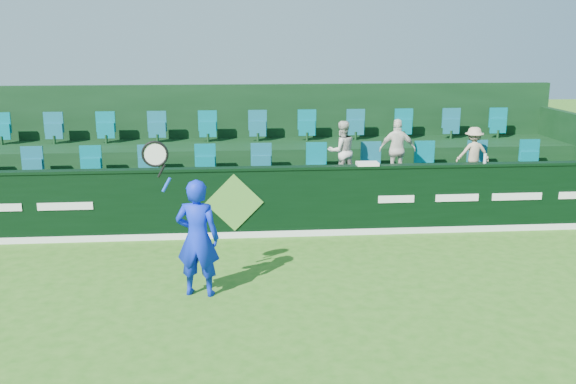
{
  "coord_description": "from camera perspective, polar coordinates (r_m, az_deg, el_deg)",
  "views": [
    {
      "loc": [
        0.01,
        -7.8,
        3.74
      ],
      "look_at": [
        0.92,
        2.8,
        1.15
      ],
      "focal_mm": 40.0,
      "sensor_mm": 36.0,
      "label": 1
    }
  ],
  "objects": [
    {
      "name": "drinks_bottle",
      "position": [
        12.96,
        17.11,
        2.87
      ],
      "size": [
        0.06,
        0.06,
        0.19
      ],
      "primitive_type": "cylinder",
      "color": "silver",
      "rests_on": "sponsor_hoarding"
    },
    {
      "name": "stand_rear",
      "position": [
        15.45,
        -4.9,
        4.23
      ],
      "size": [
        16.0,
        4.1,
        2.6
      ],
      "color": "black",
      "rests_on": "ground"
    },
    {
      "name": "towel",
      "position": [
        12.3,
        7.07,
        2.51
      ],
      "size": [
        0.41,
        0.27,
        0.06
      ],
      "primitive_type": "cube",
      "color": "white",
      "rests_on": "sponsor_hoarding"
    },
    {
      "name": "seat_row_front",
      "position": [
        13.56,
        -4.87,
        2.4
      ],
      "size": [
        13.5,
        0.5,
        0.6
      ],
      "primitive_type": "cube",
      "color": "#145A6E",
      "rests_on": "stand_tier_front"
    },
    {
      "name": "tennis_player",
      "position": [
        9.46,
        -8.09,
        -3.98
      ],
      "size": [
        1.15,
        0.54,
        2.4
      ],
      "color": "#0C25D6",
      "rests_on": "ground"
    },
    {
      "name": "stand_tier_front",
      "position": [
        13.32,
        -4.8,
        -0.89
      ],
      "size": [
        16.0,
        2.0,
        0.8
      ],
      "primitive_type": "cube",
      "color": "black",
      "rests_on": "ground"
    },
    {
      "name": "ground",
      "position": [
        8.65,
        -4.58,
        -11.98
      ],
      "size": [
        60.0,
        60.0,
        0.0
      ],
      "primitive_type": "plane",
      "color": "#2D6919",
      "rests_on": "ground"
    },
    {
      "name": "spectator_right",
      "position": [
        14.07,
        16.15,
        3.35
      ],
      "size": [
        0.71,
        0.41,
        1.1
      ],
      "primitive_type": "imported",
      "rotation": [
        0.0,
        0.0,
        3.14
      ],
      "color": "tan",
      "rests_on": "stand_tier_front"
    },
    {
      "name": "seat_row_back",
      "position": [
        15.25,
        -4.93,
        5.56
      ],
      "size": [
        13.5,
        0.5,
        0.6
      ],
      "primitive_type": "cube",
      "color": "#145A6E",
      "rests_on": "stand_tier_back"
    },
    {
      "name": "stand_tier_back",
      "position": [
        15.12,
        -4.85,
        1.83
      ],
      "size": [
        16.0,
        1.8,
        1.3
      ],
      "primitive_type": "cube",
      "color": "black",
      "rests_on": "ground"
    },
    {
      "name": "spectator_middle",
      "position": [
        13.56,
        9.7,
        3.72
      ],
      "size": [
        0.79,
        0.43,
        1.28
      ],
      "primitive_type": "imported",
      "rotation": [
        0.0,
        0.0,
        2.98
      ],
      "color": "silver",
      "rests_on": "stand_tier_front"
    },
    {
      "name": "sponsor_hoarding",
      "position": [
        12.19,
        -4.79,
        -0.93
      ],
      "size": [
        16.0,
        0.25,
        1.35
      ],
      "color": "black",
      "rests_on": "ground"
    },
    {
      "name": "spectator_left",
      "position": [
        13.31,
        4.8,
        3.64
      ],
      "size": [
        0.71,
        0.61,
        1.26
      ],
      "primitive_type": "imported",
      "rotation": [
        0.0,
        0.0,
        3.37
      ],
      "color": "beige",
      "rests_on": "stand_tier_front"
    }
  ]
}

